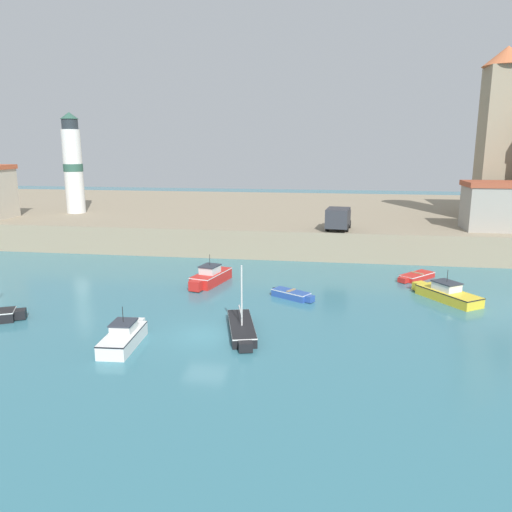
% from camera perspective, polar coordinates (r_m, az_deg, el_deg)
% --- Properties ---
extents(ground_plane, '(200.00, 200.00, 0.00)m').
position_cam_1_polar(ground_plane, '(30.32, -5.87, -9.02)').
color(ground_plane, teal).
extents(quay_seawall, '(120.00, 40.00, 2.89)m').
position_cam_1_polar(quay_seawall, '(68.54, 2.50, 4.47)').
color(quay_seawall, gray).
rests_on(quay_seawall, ground).
extents(dinghy_red_1, '(3.41, 3.59, 0.55)m').
position_cam_1_polar(dinghy_red_1, '(44.37, 17.84, -2.20)').
color(dinghy_red_1, red).
rests_on(dinghy_red_1, ground).
extents(motorboat_red_2, '(2.72, 5.34, 2.45)m').
position_cam_1_polar(motorboat_red_2, '(40.99, -5.25, -2.37)').
color(motorboat_red_2, red).
rests_on(motorboat_red_2, ground).
extents(motorboat_white_3, '(1.82, 4.88, 2.30)m').
position_cam_1_polar(motorboat_white_3, '(29.55, -14.86, -8.88)').
color(motorboat_white_3, white).
rests_on(motorboat_white_3, ground).
extents(sailboat_black_4, '(2.69, 5.86, 4.30)m').
position_cam_1_polar(sailboat_black_4, '(30.36, -1.66, -8.22)').
color(sailboat_black_4, black).
rests_on(sailboat_black_4, ground).
extents(dinghy_blue_5, '(3.33, 2.51, 0.63)m').
position_cam_1_polar(dinghy_blue_5, '(37.16, 4.14, -4.39)').
color(dinghy_blue_5, '#284C9E').
rests_on(dinghy_blue_5, ground).
extents(motorboat_yellow_6, '(4.39, 5.43, 2.26)m').
position_cam_1_polar(motorboat_yellow_6, '(39.19, 20.94, -4.00)').
color(motorboat_yellow_6, yellow).
rests_on(motorboat_yellow_6, ground).
extents(lighthouse, '(2.30, 2.30, 12.02)m').
position_cam_1_polar(lighthouse, '(65.42, -20.19, 9.73)').
color(lighthouse, silver).
rests_on(lighthouse, quay_seawall).
extents(harbor_shed_far_end, '(7.78, 4.45, 4.75)m').
position_cam_1_polar(harbor_shed_far_end, '(54.70, 26.54, 5.15)').
color(harbor_shed_far_end, gray).
rests_on(harbor_shed_far_end, quay_seawall).
extents(truck_on_quay, '(2.61, 4.52, 2.20)m').
position_cam_1_polar(truck_on_quay, '(49.82, 9.40, 4.33)').
color(truck_on_quay, '#333338').
rests_on(truck_on_quay, quay_seawall).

